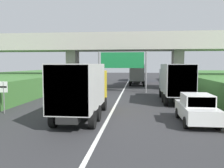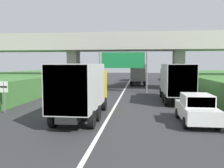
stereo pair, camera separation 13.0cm
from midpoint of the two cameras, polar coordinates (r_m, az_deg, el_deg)
The scene contains 11 objects.
lane_centre_stripe at distance 25.50m, azimuth 2.30°, elevation -2.92°, with size 0.20×93.97×0.01m, color white.
overpass_bridge at distance 32.08m, azimuth 3.24°, elevation 8.65°, with size 40.00×4.80×7.47m.
overhead_highway_sign at distance 28.51m, azimuth 2.81°, elevation 5.19°, with size 5.88×0.18×4.97m.
speed_limit_sign at distance 18.00m, azimuth -24.47°, elevation -1.82°, with size 0.60×0.08×2.23m.
truck_silver at distance 22.17m, azimuth 15.29°, elevation 0.78°, with size 2.44×7.30×3.44m.
truck_red at distance 39.65m, azimuth 6.40°, elevation 2.59°, with size 2.44×7.30×3.44m.
truck_yellow at distance 14.85m, azimuth -6.99°, elevation -0.96°, with size 2.44×7.30×3.44m.
truck_blue at distance 49.57m, azimuth 6.55°, elevation 3.01°, with size 2.44×7.30×3.44m.
car_white at distance 14.46m, azimuth 19.93°, elevation -5.67°, with size 1.86×4.10×1.72m.
car_black at distance 31.05m, azimuth -5.78°, elevation 0.01°, with size 1.86×4.10×1.72m.
construction_barrel_3 at distance 17.48m, azimuth 22.39°, elevation -5.31°, with size 0.57×0.57×0.90m.
Camera 2 is at (1.92, 1.78, 3.40)m, focal length 37.83 mm.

